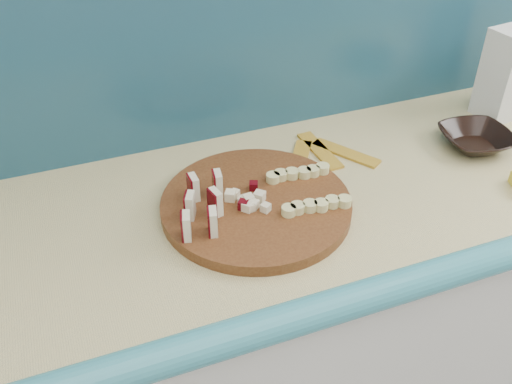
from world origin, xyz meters
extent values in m
cube|color=silver|center=(0.10, 1.50, 0.44)|extent=(2.20, 0.60, 0.88)
cube|color=#CCBA77|center=(0.10, 1.50, 0.90)|extent=(2.20, 0.60, 0.03)
cube|color=teal|center=(0.10, 1.20, 0.90)|extent=(2.20, 0.06, 0.03)
cube|color=teal|center=(0.10, 1.79, 1.16)|extent=(2.20, 0.02, 0.50)
cylinder|color=#41200E|center=(-0.06, 1.48, 0.92)|extent=(0.42, 0.42, 0.02)
cube|color=beige|center=(-0.21, 1.43, 0.96)|extent=(0.02, 0.03, 0.05)
cube|color=#43040A|center=(-0.22, 1.43, 0.96)|extent=(0.01, 0.03, 0.05)
cube|color=beige|center=(-0.19, 1.48, 0.96)|extent=(0.02, 0.03, 0.05)
cube|color=#43040A|center=(-0.20, 1.48, 0.96)|extent=(0.01, 0.03, 0.05)
cube|color=beige|center=(-0.17, 1.54, 0.96)|extent=(0.02, 0.03, 0.05)
cube|color=#43040A|center=(-0.18, 1.54, 0.96)|extent=(0.01, 0.03, 0.05)
cube|color=beige|center=(-0.17, 1.42, 0.96)|extent=(0.02, 0.03, 0.05)
cube|color=#43040A|center=(-0.17, 1.42, 0.96)|extent=(0.01, 0.03, 0.05)
cube|color=beige|center=(-0.14, 1.48, 0.96)|extent=(0.02, 0.03, 0.05)
cube|color=#43040A|center=(-0.15, 1.48, 0.96)|extent=(0.01, 0.03, 0.05)
cube|color=beige|center=(-0.12, 1.53, 0.96)|extent=(0.02, 0.03, 0.05)
cube|color=#43040A|center=(-0.13, 1.53, 0.96)|extent=(0.01, 0.03, 0.05)
cube|color=beige|center=(-0.07, 1.49, 0.94)|extent=(0.02, 0.02, 0.02)
cube|color=beige|center=(-0.07, 1.49, 0.94)|extent=(0.02, 0.02, 0.02)
cube|color=#43040A|center=(-0.07, 1.51, 0.94)|extent=(0.02, 0.02, 0.02)
cube|color=beige|center=(-0.08, 1.50, 0.94)|extent=(0.02, 0.02, 0.02)
cube|color=beige|center=(-0.09, 1.50, 0.94)|extent=(0.02, 0.02, 0.02)
cube|color=beige|center=(-0.10, 1.50, 0.94)|extent=(0.02, 0.02, 0.02)
cube|color=beige|center=(-0.09, 1.49, 0.94)|extent=(0.02, 0.02, 0.02)
cube|color=beige|center=(-0.10, 1.48, 0.94)|extent=(0.02, 0.02, 0.02)
cube|color=#43040A|center=(-0.10, 1.47, 0.94)|extent=(0.02, 0.02, 0.02)
cube|color=beige|center=(-0.08, 1.47, 0.94)|extent=(0.02, 0.02, 0.02)
cube|color=beige|center=(-0.07, 1.47, 0.94)|extent=(0.02, 0.02, 0.02)
cube|color=beige|center=(-0.08, 1.48, 0.94)|extent=(0.02, 0.02, 0.02)
cylinder|color=#CCC57C|center=(-0.02, 1.42, 0.94)|extent=(0.03, 0.03, 0.02)
cylinder|color=#CCC57C|center=(0.00, 1.42, 0.94)|extent=(0.03, 0.03, 0.02)
cylinder|color=#CCC57C|center=(0.03, 1.42, 0.94)|extent=(0.03, 0.03, 0.02)
cylinder|color=#CCC57C|center=(0.05, 1.42, 0.94)|extent=(0.03, 0.03, 0.02)
cylinder|color=#CCC57C|center=(0.07, 1.41, 0.94)|extent=(0.03, 0.03, 0.02)
cylinder|color=#CCC57C|center=(0.09, 1.41, 0.94)|extent=(0.03, 0.03, 0.02)
cylinder|color=#CCC57C|center=(-0.01, 1.54, 0.94)|extent=(0.03, 0.03, 0.02)
cylinder|color=#CCC57C|center=(0.02, 1.53, 0.94)|extent=(0.03, 0.03, 0.02)
cylinder|color=#CCC57C|center=(0.04, 1.53, 0.94)|extent=(0.03, 0.03, 0.02)
cylinder|color=#CCC57C|center=(0.06, 1.53, 0.94)|extent=(0.03, 0.03, 0.02)
cylinder|color=#CCC57C|center=(0.08, 1.53, 0.94)|extent=(0.03, 0.03, 0.02)
cylinder|color=#CCC57C|center=(0.11, 1.52, 0.94)|extent=(0.03, 0.03, 0.02)
imported|color=black|center=(0.50, 1.52, 0.93)|extent=(0.18, 0.18, 0.04)
cube|color=silver|center=(0.66, 1.63, 1.02)|extent=(0.14, 0.11, 0.22)
cube|color=gold|center=(0.09, 1.61, 0.91)|extent=(0.12, 0.16, 0.01)
cube|color=gold|center=(0.15, 1.63, 0.91)|extent=(0.04, 0.16, 0.01)
cube|color=gold|center=(0.21, 1.60, 0.91)|extent=(0.12, 0.16, 0.01)
camera|label=1|loc=(-0.38, 0.65, 1.62)|focal=40.00mm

